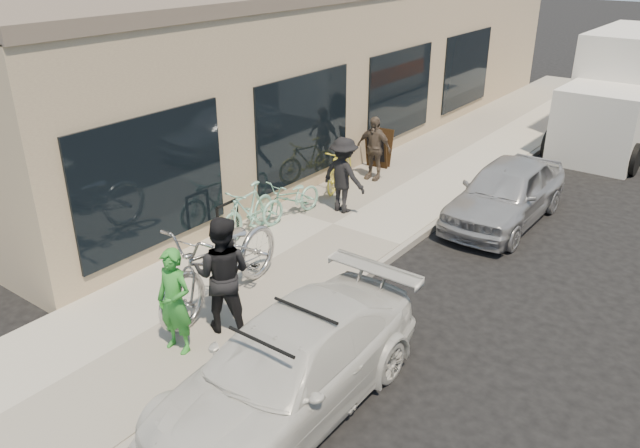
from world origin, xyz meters
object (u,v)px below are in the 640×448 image
Objects in this scene: sedan_white at (288,368)px; bystander_a at (344,175)px; bike_rack at (228,218)px; moving_truck at (627,94)px; bystander_b at (374,148)px; woman_rider at (175,301)px; tandem_bike at (223,261)px; cruiser_bike_a at (248,210)px; sandwich_board at (379,149)px; cruiser_bike_c at (340,168)px; cruiser_bike_b at (292,199)px; sedan_silver at (506,192)px; man_standing at (223,274)px.

bystander_a is at bearing 118.11° from sedan_white.
moving_truck reaches higher than bike_rack.
woman_rider is at bearing -80.87° from bystander_b.
tandem_bike reaches higher than cruiser_bike_a.
sandwich_board is at bearing 90.24° from bike_rack.
sedan_white is at bearing -33.46° from tandem_bike.
cruiser_bike_c is (-1.71, 6.19, -0.27)m from woman_rider.
bystander_a is at bearing -80.02° from sandwich_board.
cruiser_bike_b is (0.17, 1.07, -0.07)m from cruiser_bike_a.
sedan_silver reaches higher than cruiser_bike_b.
bike_rack is at bearing 117.04° from woman_rider.
sandwich_board is 6.86m from tandem_bike.
bystander_a is at bearing 70.69° from bike_rack.
man_standing is 1.11× the size of bystander_a.
bike_rack is at bearing 126.64° from tandem_bike.
cruiser_bike_a is (-3.48, -3.74, 0.01)m from sedan_silver.
woman_rider reaches higher than cruiser_bike_c.
bystander_b is at bearing 177.00° from sedan_silver.
sandwich_board is 0.90m from bystander_b.
tandem_bike reaches higher than sandwich_board.
sedan_white is at bearing -46.11° from cruiser_bike_b.
cruiser_bike_c reaches higher than bike_rack.
bystander_a is (0.79, -1.00, 0.30)m from cruiser_bike_c.
cruiser_bike_b is (-1.67, 3.54, -0.45)m from man_standing.
sedan_white is 2.78× the size of bystander_b.
sedan_white is 2.75× the size of woman_rider.
sandwich_board is at bearing -102.25° from man_standing.
man_standing is 1.08× the size of cruiser_bike_c.
cruiser_bike_a is 1.09× the size of bystander_b.
sedan_silver is at bearing 70.18° from woman_rider.
man_standing is 1.16× the size of bystander_b.
cruiser_bike_a reaches higher than bike_rack.
sedan_white is 7.77m from bystander_b.
bystander_a reaches higher than cruiser_bike_b.
bystander_b is (0.09, 2.85, 0.33)m from cruiser_bike_b.
woman_rider is 3.66m from cruiser_bike_a.
tandem_bike is 5.15m from cruiser_bike_c.
man_standing is 4.56m from bystander_a.
sedan_silver is 2.50× the size of bystander_b.
moving_truck reaches higher than sedan_white.
bystander_a is at bearing -67.83° from cruiser_bike_c.
man_standing is at bearing -87.27° from cruiser_bike_c.
man_standing reaches higher than woman_rider.
tandem_bike is (-2.12, -5.74, 0.23)m from sedan_silver.
moving_truck is at bearing 72.67° from tandem_bike.
bike_rack is 3.43m from cruiser_bike_c.
woman_rider is at bearing 52.59° from man_standing.
woman_rider reaches higher than sedan_silver.
cruiser_bike_a is at bearing -105.97° from cruiser_bike_c.
man_standing is at bearing 158.79° from sedan_white.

